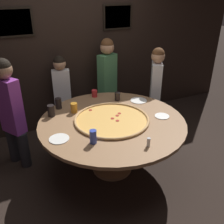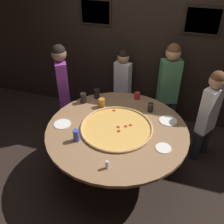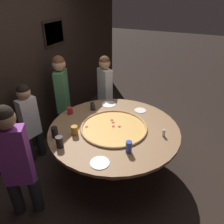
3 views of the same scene
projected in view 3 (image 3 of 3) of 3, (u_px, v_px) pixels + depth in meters
ground_plane at (114, 168)px, 3.36m from camera, size 24.00×24.00×0.00m
back_wall at (22, 73)px, 3.23m from camera, size 6.40×0.08×2.60m
dining_table at (114, 134)px, 3.04m from camera, size 1.78×1.78×0.74m
giant_pizza at (114, 127)px, 2.97m from camera, size 0.92×0.92×0.03m
drink_cup_far_left at (75, 130)px, 2.82m from camera, size 0.09×0.09×0.13m
drink_cup_by_shaker at (93, 106)px, 3.39m from camera, size 0.08×0.08×0.12m
drink_cup_front_edge at (55, 132)px, 2.77m from camera, size 0.08×0.08×0.14m
drink_cup_beside_pizza at (129, 147)px, 2.51m from camera, size 0.07×0.07×0.15m
drink_cup_centre_back at (60, 142)px, 2.60m from camera, size 0.09×0.09×0.15m
drink_cup_near_right at (70, 111)px, 3.29m from camera, size 0.08×0.08×0.10m
white_plate_beside_cup at (109, 104)px, 3.58m from camera, size 0.23×0.23×0.01m
white_plate_far_back at (140, 110)px, 3.40m from camera, size 0.18×0.18×0.01m
white_plate_left_side at (100, 163)px, 2.39m from camera, size 0.22×0.22×0.01m
condiment_shaker at (164, 133)px, 2.80m from camera, size 0.04×0.04×0.10m
diner_far_left at (62, 93)px, 3.73m from camera, size 0.39×0.27×1.48m
diner_far_right at (105, 88)px, 4.06m from camera, size 0.29×0.36×1.38m
diner_side_left at (29, 119)px, 3.21m from camera, size 0.33×0.20×1.28m
diner_side_right at (15, 158)px, 2.32m from camera, size 0.31×0.38×1.47m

